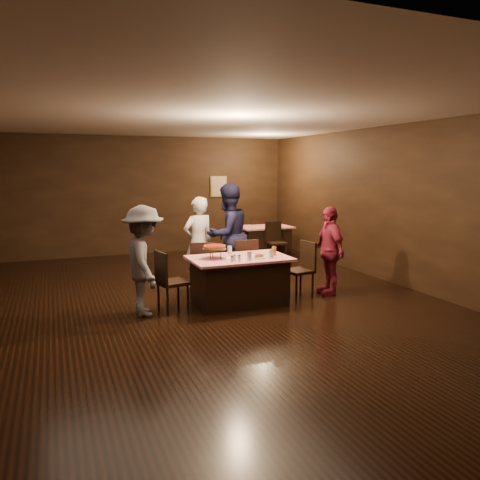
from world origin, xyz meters
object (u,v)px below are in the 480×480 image
diner_white_jacket (198,242)px  glass_front_right (271,254)px  chair_end_right (299,270)px  chair_back_near (276,242)px  diner_navy_hoodie (228,235)px  diner_red_shirt (329,250)px  pizza_stand (215,247)px  back_table (264,242)px  chair_far_left (202,268)px  chair_back_far (254,235)px  glass_amber (274,251)px  main_table (239,280)px  chair_end_left (173,281)px  diner_grey_knit (144,261)px  plate_empty (266,253)px  glass_back (230,250)px  glass_front_left (249,256)px  chair_far_right (244,264)px

diner_white_jacket → glass_front_right: diner_white_jacket is taller
chair_end_right → diner_white_jacket: size_ratio=0.57×
chair_end_right → chair_back_near: same height
diner_navy_hoodie → diner_red_shirt: diner_navy_hoodie is taller
pizza_stand → glass_front_right: pizza_stand is taller
diner_red_shirt → pizza_stand: 2.10m
back_table → diner_navy_hoodie: diner_navy_hoodie is taller
back_table → diner_white_jacket: size_ratio=0.78×
diner_white_jacket → diner_red_shirt: size_ratio=1.09×
chair_far_left → chair_back_far: 4.22m
glass_amber → diner_navy_hoodie: bearing=104.0°
diner_navy_hoodie → glass_amber: diner_navy_hoodie is taller
chair_far_left → pizza_stand: size_ratio=2.50×
pizza_stand → chair_end_right: bearing=-1.9°
main_table → glass_amber: size_ratio=11.43×
main_table → chair_back_far: size_ratio=1.68×
chair_far_left → chair_end_left: (-0.70, -0.75, 0.00)m
diner_grey_knit → diner_white_jacket: bearing=-41.8°
chair_back_near → diner_red_shirt: bearing=-96.5°
main_table → chair_end_left: 1.10m
plate_empty → diner_white_jacket: bearing=125.6°
chair_end_right → glass_back: 1.24m
chair_back_near → glass_front_left: bearing=-121.4°
glass_amber → main_table: bearing=175.2°
plate_empty → glass_amber: 0.22m
chair_far_right → diner_grey_knit: (-1.94, -0.77, 0.35)m
diner_navy_hoodie → glass_back: bearing=50.9°
diner_grey_knit → glass_front_right: diner_grey_knit is taller
glass_amber → glass_back: same height
chair_back_far → diner_white_jacket: 3.72m
chair_far_right → plate_empty: 0.69m
glass_front_left → pizza_stand: bearing=142.1°
chair_far_right → pizza_stand: size_ratio=2.50×
glass_front_left → glass_back: 0.61m
chair_end_left → diner_white_jacket: 1.59m
main_table → diner_white_jacket: (-0.28, 1.32, 0.45)m
chair_end_left → diner_red_shirt: 2.81m
main_table → diner_red_shirt: size_ratio=1.04×
chair_far_right → glass_back: bearing=54.4°
diner_white_jacket → diner_red_shirt: bearing=131.8°
diner_navy_hoodie → pizza_stand: diner_navy_hoodie is taller
chair_end_right → diner_red_shirt: (0.59, -0.01, 0.30)m
back_table → glass_front_left: size_ratio=9.29×
diner_red_shirt → glass_front_left: 1.67m
chair_back_near → diner_red_shirt: diner_red_shirt is taller
chair_back_far → glass_front_left: (-2.04, -4.46, 0.37)m
diner_red_shirt → glass_back: (-1.74, 0.31, 0.07)m
chair_back_near → glass_back: (-2.14, -2.56, 0.37)m
back_table → diner_red_shirt: (-0.40, -3.57, 0.39)m
back_table → glass_front_right: size_ratio=9.29×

